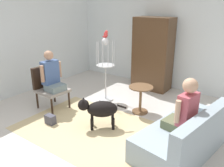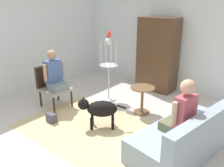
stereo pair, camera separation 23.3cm
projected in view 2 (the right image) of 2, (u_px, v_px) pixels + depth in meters
The scene contains 14 objects.
ground_plane at pixel (94, 132), 4.37m from camera, with size 7.51×7.51×0.00m, color beige.
back_wall at pixel (174, 38), 6.24m from camera, with size 6.31×0.12×2.77m, color silver.
left_wall at pixel (16, 41), 5.86m from camera, with size 0.12×6.86×2.77m, color silver.
area_rug at pixel (98, 131), 4.42m from camera, with size 3.10×1.93×0.01m, color #C6B284.
couch at pixel (182, 140), 3.64m from camera, with size 1.13×1.75×0.81m.
armchair at pixel (52, 83), 5.36m from camera, with size 0.67×0.62×0.95m.
person_on_couch at pixel (182, 111), 3.49m from camera, with size 0.48×0.52×0.88m.
person_on_armchair at pixel (54, 73), 5.17m from camera, with size 0.43×0.53×0.88m.
round_end_table at pixel (142, 97), 5.01m from camera, with size 0.52×0.52×0.61m.
dog at pixel (99, 109), 4.43m from camera, with size 0.75×0.63×0.62m.
bird_cage_stand at pixel (109, 67), 5.56m from camera, with size 0.44×0.44×1.54m.
parrot at pixel (109, 34), 5.29m from camera, with size 0.17×0.10×0.17m.
armoire_cabinet at pixel (158, 55), 6.23m from camera, with size 1.00×0.56×1.94m, color #4C331E.
handbag at pixel (51, 118), 4.72m from camera, with size 0.21×0.13×0.19m, color #3F3F4C.
Camera 2 is at (2.66, -2.75, 2.33)m, focal length 37.41 mm.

